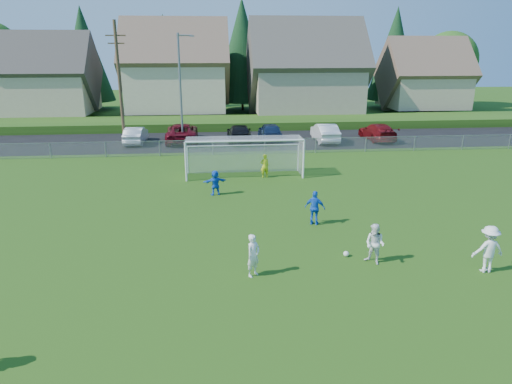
% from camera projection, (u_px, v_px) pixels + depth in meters
% --- Properties ---
extents(ground, '(160.00, 160.00, 0.00)m').
position_uv_depth(ground, '(280.00, 311.00, 14.30)').
color(ground, '#193D0C').
rests_on(ground, ground).
extents(asphalt_lot, '(60.00, 60.00, 0.00)m').
position_uv_depth(asphalt_lot, '(235.00, 141.00, 40.38)').
color(asphalt_lot, black).
rests_on(asphalt_lot, ground).
extents(grass_embankment, '(70.00, 6.00, 0.80)m').
position_uv_depth(grass_embankment, '(232.00, 123.00, 47.38)').
color(grass_embankment, '#1E420F').
rests_on(grass_embankment, ground).
extents(soccer_ball, '(0.22, 0.22, 0.22)m').
position_uv_depth(soccer_ball, '(346.00, 254.00, 18.03)').
color(soccer_ball, white).
rests_on(soccer_ball, ground).
extents(player_white_a, '(0.68, 0.68, 1.59)m').
position_uv_depth(player_white_a, '(253.00, 255.00, 16.31)').
color(player_white_a, white).
rests_on(player_white_a, ground).
extents(player_white_b, '(0.96, 0.97, 1.58)m').
position_uv_depth(player_white_b, '(375.00, 244.00, 17.26)').
color(player_white_b, white).
rests_on(player_white_b, ground).
extents(player_white_c, '(1.16, 0.67, 1.79)m').
position_uv_depth(player_white_c, '(488.00, 249.00, 16.59)').
color(player_white_c, white).
rests_on(player_white_c, ground).
extents(player_blue_a, '(1.03, 0.75, 1.62)m').
position_uv_depth(player_blue_a, '(315.00, 208.00, 21.08)').
color(player_blue_a, blue).
rests_on(player_blue_a, ground).
extents(player_blue_b, '(1.37, 0.71, 1.41)m').
position_uv_depth(player_blue_b, '(215.00, 183.00, 25.39)').
color(player_blue_b, blue).
rests_on(player_blue_b, ground).
extents(goalkeeper, '(0.61, 0.46, 1.51)m').
position_uv_depth(goalkeeper, '(265.00, 166.00, 28.79)').
color(goalkeeper, '#CFDB19').
rests_on(goalkeeper, ground).
extents(car_b, '(1.58, 4.34, 1.42)m').
position_uv_depth(car_b, '(136.00, 135.00, 39.07)').
color(car_b, silver).
rests_on(car_b, ground).
extents(car_c, '(2.82, 5.84, 1.60)m').
position_uv_depth(car_c, '(182.00, 133.00, 39.72)').
color(car_c, '#5E0A16').
rests_on(car_c, ground).
extents(car_d, '(2.12, 5.11, 1.48)m').
position_uv_depth(car_d, '(239.00, 133.00, 39.69)').
color(car_d, black).
rests_on(car_d, ground).
extents(car_e, '(1.87, 4.63, 1.58)m').
position_uv_depth(car_e, '(270.00, 132.00, 40.19)').
color(car_e, '#12213F').
rests_on(car_e, ground).
extents(car_f, '(1.72, 4.81, 1.58)m').
position_uv_depth(car_f, '(325.00, 133.00, 39.77)').
color(car_f, white).
rests_on(car_f, ground).
extents(car_g, '(2.28, 5.15, 1.47)m').
position_uv_depth(car_g, '(377.00, 132.00, 40.43)').
color(car_g, maroon).
rests_on(car_g, ground).
extents(soccer_goal, '(7.42, 1.90, 2.50)m').
position_uv_depth(soccer_goal, '(244.00, 150.00, 29.03)').
color(soccer_goal, white).
rests_on(soccer_goal, ground).
extents(chainlink_fence, '(52.06, 0.06, 1.20)m').
position_uv_depth(chainlink_fence, '(239.00, 147.00, 34.98)').
color(chainlink_fence, gray).
rests_on(chainlink_fence, ground).
extents(streetlight, '(1.38, 0.18, 9.00)m').
position_uv_depth(streetlight, '(181.00, 87.00, 37.09)').
color(streetlight, slate).
rests_on(streetlight, ground).
extents(utility_pole, '(1.60, 0.26, 10.00)m').
position_uv_depth(utility_pole, '(120.00, 82.00, 37.50)').
color(utility_pole, '#473321').
rests_on(utility_pole, ground).
extents(houses_row, '(53.90, 11.45, 13.27)m').
position_uv_depth(houses_row, '(245.00, 52.00, 52.53)').
color(houses_row, tan).
rests_on(houses_row, ground).
extents(tree_row, '(65.98, 12.36, 13.80)m').
position_uv_depth(tree_row, '(234.00, 55.00, 58.52)').
color(tree_row, '#382616').
rests_on(tree_row, ground).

